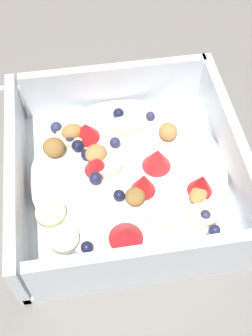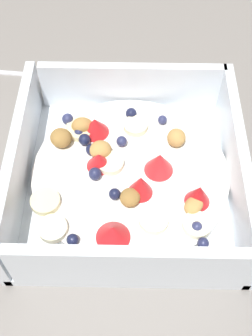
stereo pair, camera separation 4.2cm
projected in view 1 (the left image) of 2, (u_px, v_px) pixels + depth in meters
The scene contains 3 objects.
ground_plane at pixel (130, 190), 0.45m from camera, with size 2.40×2.40×0.00m, color gray.
fruit_bowl at pixel (126, 174), 0.43m from camera, with size 0.22×0.22×0.07m.
spoon at pixel (35, 84), 0.53m from camera, with size 0.04×0.17×0.01m.
Camera 1 is at (0.23, -0.04, 0.38)m, focal length 45.50 mm.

